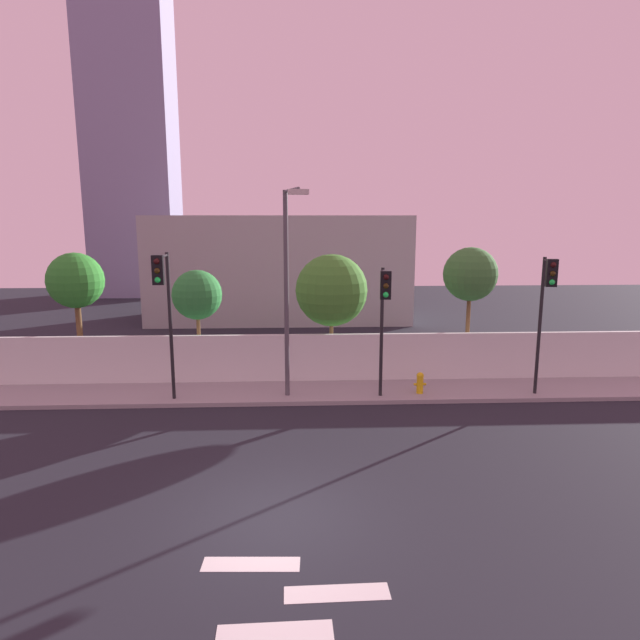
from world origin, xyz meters
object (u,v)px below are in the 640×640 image
(roadside_tree_midleft, at_px, (197,295))
(traffic_light_center, at_px, (384,306))
(traffic_light_left, at_px, (164,296))
(roadside_tree_midright, at_px, (332,290))
(roadside_tree_leftmost, at_px, (75,281))
(fire_hydrant, at_px, (420,382))
(street_lamp_curbside, at_px, (288,278))
(roadside_tree_rightmost, at_px, (470,275))
(traffic_light_right, at_px, (546,298))

(roadside_tree_midleft, bearing_deg, traffic_light_center, -28.90)
(traffic_light_left, distance_m, roadside_tree_midright, 6.81)
(traffic_light_center, distance_m, roadside_tree_leftmost, 11.97)
(fire_hydrant, relative_size, roadside_tree_leftmost, 0.15)
(roadside_tree_midleft, bearing_deg, roadside_tree_midright, 0.00)
(street_lamp_curbside, distance_m, roadside_tree_rightmost, 7.84)
(traffic_light_center, height_order, street_lamp_curbside, street_lamp_curbside)
(traffic_light_right, distance_m, roadside_tree_midleft, 12.75)
(traffic_light_center, height_order, roadside_tree_midleft, traffic_light_center)
(traffic_light_center, distance_m, fire_hydrant, 3.36)
(traffic_light_left, relative_size, roadside_tree_midleft, 1.17)
(roadside_tree_rightmost, bearing_deg, street_lamp_curbside, -156.56)
(roadside_tree_midleft, distance_m, roadside_tree_rightmost, 10.82)
(street_lamp_curbside, bearing_deg, roadside_tree_midleft, 139.11)
(roadside_tree_midleft, xyz_separation_m, roadside_tree_midright, (5.27, 0.00, 0.16))
(traffic_light_right, distance_m, roadside_tree_midright, 7.83)
(traffic_light_right, height_order, roadside_tree_midleft, traffic_light_right)
(traffic_light_left, height_order, roadside_tree_rightmost, traffic_light_left)
(roadside_tree_leftmost, relative_size, roadside_tree_rightmost, 0.97)
(street_lamp_curbside, bearing_deg, traffic_light_center, -10.89)
(traffic_light_center, xyz_separation_m, street_lamp_curbside, (-3.15, 0.61, 0.88))
(traffic_light_right, xyz_separation_m, roadside_tree_midleft, (-12.24, 3.57, -0.34))
(fire_hydrant, relative_size, roadside_tree_midright, 0.16)
(traffic_light_left, xyz_separation_m, fire_hydrant, (8.58, 0.99, -3.26))
(roadside_tree_midright, bearing_deg, roadside_tree_leftmost, 180.00)
(traffic_light_left, distance_m, traffic_light_center, 7.10)
(roadside_tree_leftmost, bearing_deg, traffic_light_left, -41.98)
(roadside_tree_midleft, relative_size, roadside_tree_rightmost, 0.83)
(roadside_tree_midleft, bearing_deg, roadside_tree_leftmost, 180.00)
(roadside_tree_midleft, xyz_separation_m, roadside_tree_rightmost, (10.79, 0.00, 0.75))
(traffic_light_right, xyz_separation_m, roadside_tree_midright, (-6.97, 3.57, -0.18))
(traffic_light_center, relative_size, roadside_tree_midleft, 1.04)
(street_lamp_curbside, xyz_separation_m, fire_hydrant, (4.64, 0.26, -3.76))
(roadside_tree_midright, bearing_deg, traffic_light_center, -68.38)
(roadside_tree_leftmost, distance_m, roadside_tree_midleft, 4.66)
(roadside_tree_midleft, bearing_deg, traffic_light_left, -95.04)
(street_lamp_curbside, bearing_deg, traffic_light_right, -3.00)
(street_lamp_curbside, height_order, roadside_tree_midleft, street_lamp_curbside)
(fire_hydrant, xyz_separation_m, roadside_tree_midleft, (-8.24, 2.86, 2.76))
(traffic_light_right, bearing_deg, roadside_tree_leftmost, 168.04)
(traffic_light_center, height_order, traffic_light_right, traffic_light_right)
(traffic_light_left, height_order, street_lamp_curbside, street_lamp_curbside)
(roadside_tree_leftmost, bearing_deg, roadside_tree_midright, -0.00)
(street_lamp_curbside, bearing_deg, roadside_tree_midright, 61.83)
(roadside_tree_midright, relative_size, roadside_tree_rightmost, 0.95)
(traffic_light_right, relative_size, street_lamp_curbside, 0.69)
(roadside_tree_leftmost, relative_size, roadside_tree_midright, 1.02)
(roadside_tree_rightmost, bearing_deg, traffic_light_right, -67.98)
(traffic_light_center, relative_size, roadside_tree_leftmost, 0.90)
(traffic_light_left, xyz_separation_m, roadside_tree_leftmost, (-4.28, 3.85, 0.07))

